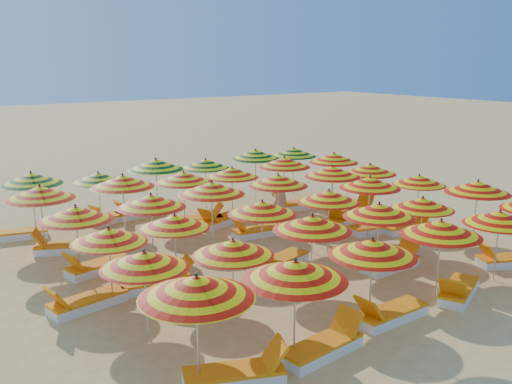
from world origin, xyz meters
TOP-DOWN VIEW (x-y plane):
  - ground at (0.00, 0.00)m, footprint 120.00×120.00m
  - umbrella_0 at (-5.06, -5.12)m, footprint 2.25×2.25m
  - umbrella_1 at (-3.24, -5.36)m, footprint 2.27×2.27m
  - umbrella_2 at (-1.06, -5.10)m, footprint 2.07×2.07m
  - umbrella_3 at (1.15, -5.04)m, footprint 2.08×2.08m
  - umbrella_4 at (3.25, -5.13)m, footprint 2.23×2.23m
  - umbrella_6 at (-5.02, -2.99)m, footprint 2.03×2.03m
  - umbrella_7 at (-3.20, -3.29)m, footprint 2.17×2.17m
  - umbrella_8 at (-0.98, -3.15)m, footprint 2.35×2.35m
  - umbrella_9 at (1.18, -3.16)m, footprint 2.21×2.21m
  - umbrella_10 at (2.93, -3.08)m, footprint 2.23×2.23m
  - umbrella_11 at (5.24, -3.15)m, footprint 2.33×2.33m
  - umbrella_12 at (-4.98, -1.02)m, footprint 2.01×2.01m
  - umbrella_13 at (-3.30, -0.87)m, footprint 1.75×1.75m
  - umbrella_14 at (-1.01, -1.23)m, footprint 2.05×2.05m
  - umbrella_15 at (1.24, -1.24)m, footprint 1.85×1.85m
  - umbrella_16 at (3.25, -0.84)m, footprint 2.00×2.00m
  - umbrella_17 at (5.24, -1.05)m, footprint 2.11×2.11m
  - umbrella_18 at (-5.10, 0.86)m, footprint 2.35×2.35m
  - umbrella_19 at (-3.13, 0.83)m, footprint 2.09×2.09m
  - umbrella_20 at (-1.22, 0.94)m, footprint 2.52×2.52m
  - umbrella_21 at (1.16, 0.99)m, footprint 2.33×2.33m
  - umbrella_22 at (3.28, 0.86)m, footprint 2.51×2.51m
  - umbrella_23 at (4.99, 0.85)m, footprint 2.11×2.11m
  - umbrella_24 at (-5.34, 3.18)m, footprint 2.10×2.10m
  - umbrella_25 at (-2.93, 3.24)m, footprint 2.49×2.49m
  - umbrella_26 at (-0.95, 3.15)m, footprint 2.37×2.37m
  - umbrella_27 at (0.84, 3.11)m, footprint 2.02×2.02m
  - umbrella_28 at (3.07, 3.18)m, footprint 2.43×2.43m
  - umbrella_29 at (5.27, 2.98)m, footprint 2.16×2.16m
  - umbrella_30 at (-5.06, 5.25)m, footprint 2.49×2.49m
  - umbrella_31 at (-2.99, 5.22)m, footprint 1.93×1.93m
  - umbrella_32 at (-0.99, 5.10)m, footprint 2.50×2.50m
  - umbrella_33 at (0.98, 5.14)m, footprint 2.09×2.09m
  - umbrella_34 at (3.18, 5.11)m, footprint 1.97×1.97m
  - umbrella_35 at (5.06, 5.13)m, footprint 2.28×2.28m
  - lounger_0 at (-4.46, -5.36)m, footprint 1.82×1.17m
  - lounger_1 at (-2.64, -5.48)m, footprint 1.78×0.76m
  - lounger_2 at (-0.56, -5.21)m, footprint 1.74×0.62m
  - lounger_3 at (1.65, -5.27)m, footprint 1.82×1.23m
  - lounger_4 at (4.51, -4.74)m, footprint 1.82×1.25m
  - lounger_5 at (1.78, -3.14)m, footprint 1.75×0.65m
  - lounger_6 at (-5.58, -1.00)m, footprint 1.81×0.88m
  - lounger_7 at (-3.81, -0.90)m, footprint 1.81×0.89m
  - lounger_8 at (-0.51, -1.35)m, footprint 1.82×1.01m
  - lounger_9 at (3.84, -0.67)m, footprint 1.82×0.96m
  - lounger_10 at (4.74, -1.11)m, footprint 1.77×0.72m
  - lounger_11 at (-4.60, 1.01)m, footprint 1.82×0.94m
  - lounger_12 at (0.56, 1.18)m, footprint 1.79×0.78m
  - lounger_13 at (3.78, 0.71)m, footprint 1.82×1.01m
  - lounger_14 at (4.49, 0.98)m, footprint 1.82×0.99m
  - lounger_15 at (-4.83, 3.02)m, footprint 1.82×1.23m
  - lounger_16 at (-0.36, 3.36)m, footprint 1.83×1.13m
  - lounger_17 at (0.24, 2.91)m, footprint 1.83×1.15m
  - lounger_18 at (3.58, 3.06)m, footprint 1.79×0.79m
  - lounger_19 at (-5.66, 5.15)m, footprint 1.82×0.97m
  - lounger_20 at (-2.49, 5.30)m, footprint 1.82×0.99m
  - lounger_21 at (-1.59, 5.32)m, footprint 1.76×0.67m
  - beachgoer_a at (1.98, 2.00)m, footprint 0.63×0.51m

SIDE VIEW (x-z plane):
  - ground at x=0.00m, z-range 0.00..0.00m
  - lounger_0 at x=-4.46m, z-range -0.19..0.50m
  - lounger_1 at x=-2.64m, z-range -0.19..0.50m
  - lounger_2 at x=-0.56m, z-range -0.19..0.50m
  - lounger_3 at x=1.65m, z-range -0.19..0.50m
  - lounger_4 at x=4.51m, z-range -0.19..0.50m
  - lounger_5 at x=1.78m, z-range -0.19..0.50m
  - lounger_6 at x=-5.58m, z-range -0.19..0.50m
  - lounger_7 at x=-3.81m, z-range -0.19..0.50m
  - lounger_8 at x=-0.51m, z-range -0.19..0.50m
  - lounger_9 at x=3.84m, z-range -0.19..0.50m
  - lounger_10 at x=4.74m, z-range -0.19..0.50m
  - lounger_11 at x=-4.60m, z-range -0.19..0.50m
  - lounger_12 at x=0.56m, z-range -0.19..0.50m
  - lounger_13 at x=3.78m, z-range -0.19..0.50m
  - lounger_14 at x=4.49m, z-range -0.19..0.50m
  - lounger_15 at x=-4.83m, z-range -0.19..0.50m
  - lounger_16 at x=-0.36m, z-range -0.19..0.50m
  - lounger_17 at x=0.24m, z-range -0.19..0.50m
  - lounger_18 at x=3.58m, z-range -0.19..0.50m
  - lounger_19 at x=-5.66m, z-range -0.19..0.50m
  - lounger_20 at x=-2.49m, z-range -0.19..0.50m
  - lounger_21 at x=-1.59m, z-range -0.19..0.50m
  - beachgoer_a at x=1.98m, z-range 0.00..1.52m
  - umbrella_12 at x=-4.98m, z-range 0.68..2.47m
  - umbrella_10 at x=2.93m, z-range 0.68..2.47m
  - umbrella_7 at x=-3.20m, z-range 0.68..2.48m
  - umbrella_31 at x=-2.99m, z-range 0.68..2.48m
  - umbrella_13 at x=-3.30m, z-range 0.68..2.48m
  - umbrella_17 at x=5.24m, z-range 0.69..2.49m
  - umbrella_6 at x=-5.02m, z-range 0.69..2.51m
  - umbrella_4 at x=3.25m, z-range 0.69..2.52m
  - umbrella_15 at x=1.24m, z-range 0.71..2.57m
  - umbrella_33 at x=0.98m, z-range 0.71..2.58m
  - umbrella_14 at x=-1.01m, z-range 0.72..2.60m
  - umbrella_27 at x=0.84m, z-range 0.72..2.61m
  - umbrella_2 at x=-1.06m, z-range 0.72..2.61m
  - umbrella_18 at x=-5.10m, z-range 0.72..2.63m
  - umbrella_23 at x=4.99m, z-range 0.73..2.63m
  - umbrella_9 at x=1.18m, z-range 0.73..2.63m
  - umbrella_3 at x=1.15m, z-range 0.73..2.64m
  - umbrella_35 at x=5.06m, z-range 0.73..2.66m
  - umbrella_8 at x=-0.98m, z-range 0.73..2.66m
  - umbrella_26 at x=-0.95m, z-range 0.73..2.66m
  - umbrella_19 at x=-3.13m, z-range 0.74..2.67m
  - umbrella_16 at x=3.25m, z-range 0.74..2.69m
  - umbrella_21 at x=1.16m, z-range 0.74..2.70m
  - umbrella_29 at x=5.27m, z-range 0.75..2.73m
  - umbrella_1 at x=-3.24m, z-range 0.75..2.74m
  - umbrella_11 at x=5.24m, z-range 0.75..2.74m
  - umbrella_28 at x=3.07m, z-range 0.77..2.78m
  - umbrella_22 at x=3.28m, z-range 0.77..2.79m
  - umbrella_34 at x=3.18m, z-range 0.77..2.79m
  - umbrella_24 at x=-5.34m, z-range 0.77..2.79m
  - umbrella_0 at x=-5.06m, z-range 0.77..2.79m
  - umbrella_20 at x=-1.22m, z-range 0.77..2.80m
  - umbrella_30 at x=-5.06m, z-range 0.77..2.80m
  - umbrella_25 at x=-2.93m, z-range 0.78..2.82m
  - umbrella_32 at x=-0.99m, z-range 0.79..2.85m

